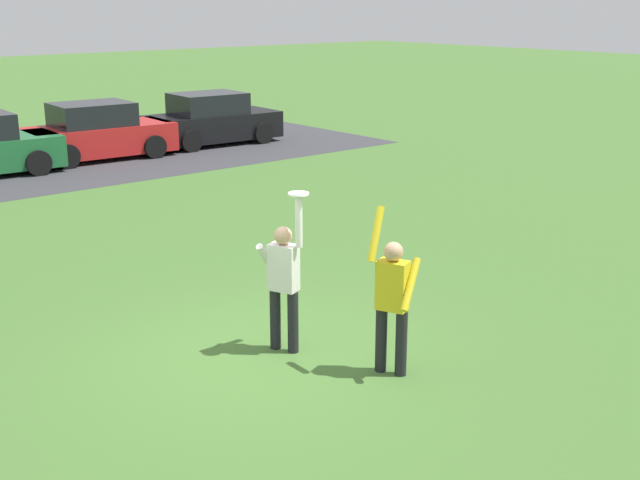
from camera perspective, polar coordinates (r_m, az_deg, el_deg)
ground_plane at (r=10.61m, az=-4.24°, el=-7.95°), size 120.00×120.00×0.00m
person_catcher at (r=10.39m, az=-2.54°, el=-2.63°), size 0.49×0.59×2.08m
person_defender at (r=9.78m, az=5.02°, el=-3.92°), size 0.58×0.65×2.04m
frisbee_disc at (r=9.97m, az=-1.49°, el=3.22°), size 0.25×0.25×0.02m
parked_car_red at (r=24.30m, az=-15.16°, el=7.15°), size 4.20×2.22×1.59m
parked_car_black at (r=26.17m, az=-7.50°, el=8.19°), size 4.20×2.22×1.59m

